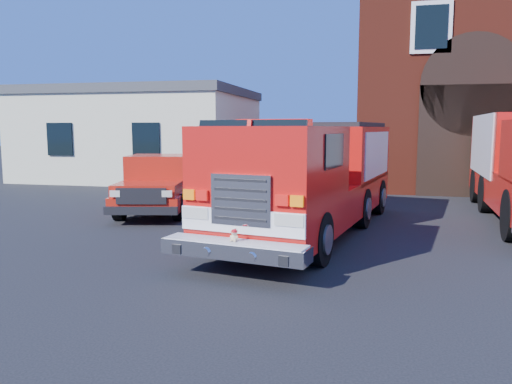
# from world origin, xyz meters

# --- Properties ---
(ground) EXTENTS (100.00, 100.00, 0.00)m
(ground) POSITION_xyz_m (0.00, 0.00, 0.00)
(ground) COLOR black
(ground) RESTS_ON ground
(side_building) EXTENTS (10.20, 8.20, 4.35)m
(side_building) POSITION_xyz_m (-9.00, 13.00, 2.20)
(side_building) COLOR beige
(side_building) RESTS_ON ground
(fire_engine) EXTENTS (3.91, 8.86, 2.64)m
(fire_engine) POSITION_xyz_m (0.74, 1.71, 1.37)
(fire_engine) COLOR black
(fire_engine) RESTS_ON ground
(pickup_truck) EXTENTS (2.88, 5.42, 1.69)m
(pickup_truck) POSITION_xyz_m (-4.08, 3.77, 0.80)
(pickup_truck) COLOR black
(pickup_truck) RESTS_ON ground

